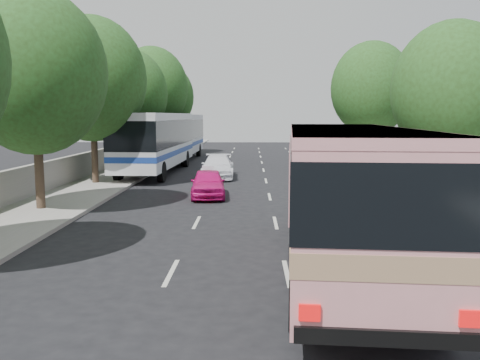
{
  "coord_description": "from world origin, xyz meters",
  "views": [
    {
      "loc": [
        0.1,
        -14.28,
        3.92
      ],
      "look_at": [
        -0.3,
        3.85,
        1.6
      ],
      "focal_mm": 38.0,
      "sensor_mm": 36.0,
      "label": 1
    }
  ],
  "objects_px": {
    "pink_bus": "(347,183)",
    "pink_taxi": "(208,183)",
    "tour_coach_front": "(157,137)",
    "tour_coach_rear": "(178,133)",
    "white_pickup": "(218,167)"
  },
  "relations": [
    {
      "from": "white_pickup",
      "to": "tour_coach_front",
      "type": "bearing_deg",
      "value": 147.38
    },
    {
      "from": "white_pickup",
      "to": "tour_coach_front",
      "type": "xyz_separation_m",
      "value": [
        -4.3,
        2.52,
        1.74
      ]
    },
    {
      "from": "pink_bus",
      "to": "pink_taxi",
      "type": "height_order",
      "value": "pink_bus"
    },
    {
      "from": "pink_bus",
      "to": "pink_taxi",
      "type": "relative_size",
      "value": 2.91
    },
    {
      "from": "tour_coach_front",
      "to": "tour_coach_rear",
      "type": "xyz_separation_m",
      "value": [
        0.0,
        10.03,
        -0.05
      ]
    },
    {
      "from": "pink_bus",
      "to": "white_pickup",
      "type": "relative_size",
      "value": 2.37
    },
    {
      "from": "tour_coach_front",
      "to": "pink_bus",
      "type": "bearing_deg",
      "value": -66.05
    },
    {
      "from": "white_pickup",
      "to": "tour_coach_rear",
      "type": "height_order",
      "value": "tour_coach_rear"
    },
    {
      "from": "tour_coach_rear",
      "to": "pink_taxi",
      "type": "bearing_deg",
      "value": -76.37
    },
    {
      "from": "pink_bus",
      "to": "tour_coach_rear",
      "type": "bearing_deg",
      "value": 110.01
    },
    {
      "from": "pink_taxi",
      "to": "tour_coach_front",
      "type": "relative_size",
      "value": 0.29
    },
    {
      "from": "pink_bus",
      "to": "tour_coach_front",
      "type": "relative_size",
      "value": 0.84
    },
    {
      "from": "pink_bus",
      "to": "tour_coach_rear",
      "type": "relative_size",
      "value": 0.86
    },
    {
      "from": "pink_taxi",
      "to": "tour_coach_rear",
      "type": "bearing_deg",
      "value": 97.6
    },
    {
      "from": "pink_bus",
      "to": "tour_coach_rear",
      "type": "distance_m",
      "value": 32.84
    }
  ]
}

